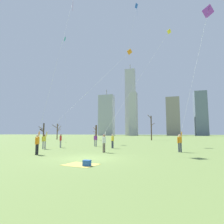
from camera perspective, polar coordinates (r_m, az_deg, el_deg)
ground_plane at (r=13.60m, az=-7.40°, el=-13.71°), size 400.00×400.00×0.00m
kite_flyer_far_back_purple at (r=19.83m, az=22.18°, el=2.79°), size 4.76×4.26×16.32m
kite_flyer_midfield_left_yellow at (r=18.53m, az=1.34°, el=-2.71°), size 6.76×14.14×18.34m
kite_flyer_foreground_right_orange at (r=23.09m, az=-14.87°, el=-2.84°), size 8.04×12.19×15.78m
kite_flyer_midfield_center_red at (r=18.43m, az=-18.73°, el=3.99°), size 2.01×9.53×21.47m
bystander_strolling_midfield at (r=23.75m, az=-15.34°, el=-8.21°), size 0.31×0.48×1.62m
bystander_watching_nearby at (r=21.93m, az=0.15°, el=-8.60°), size 0.38×0.39×1.62m
bystander_far_off_by_trees at (r=24.99m, az=-5.03°, el=-8.31°), size 0.51×0.23×1.62m
distant_kite_drifting_left_teal at (r=43.91m, az=-14.09°, el=19.18°), size 2.62×3.05×22.65m
distant_kite_drifting_right_blue at (r=44.36m, az=6.71°, el=26.34°), size 6.83×3.31×28.85m
picnic_spot at (r=10.59m, az=-8.43°, el=-15.28°), size 2.05×1.74×0.31m
bare_tree_leftmost at (r=47.26m, az=11.83°, el=-4.57°), size 1.62×2.05×6.27m
bare_tree_far_right_edge at (r=57.99m, az=-20.15°, el=-5.39°), size 2.01×0.55×4.63m
bare_tree_center at (r=53.48m, az=-16.28°, el=-5.47°), size 3.16×1.74×4.30m
bare_tree_rightmost at (r=47.71m, az=-4.90°, el=-6.08°), size 1.63×2.51×3.74m
skyline_mid_tower_left at (r=141.77m, az=-1.70°, el=-0.97°), size 11.35×6.35×34.87m
skyline_wide_slab at (r=142.98m, az=17.97°, el=-1.32°), size 9.30×11.25×27.40m
skyline_short_annex at (r=143.73m, az=25.31°, el=-0.42°), size 7.99×9.80×30.51m
skyline_tall_tower at (r=138.64m, az=6.47°, el=-0.56°), size 5.56×7.64×31.67m
skyline_slender_spire at (r=155.23m, az=5.61°, el=3.09°), size 7.96×5.40×59.06m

